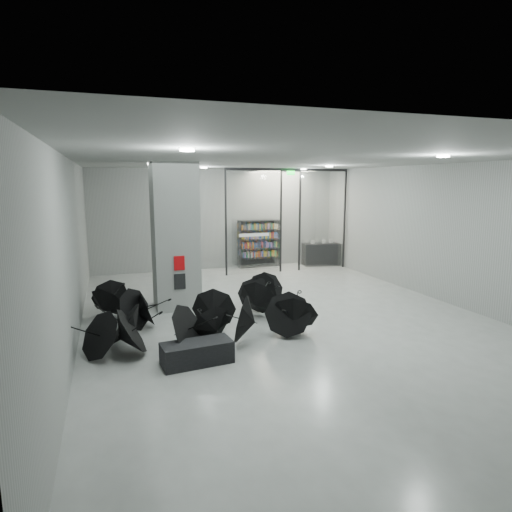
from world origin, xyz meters
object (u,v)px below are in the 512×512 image
object	(u,v)px
column	(175,236)
umbrella_cluster	(203,317)
bookshelf	(259,243)
bench	(197,353)
shop_counter	(321,254)

from	to	relation	value
column	umbrella_cluster	size ratio (longest dim) A/B	0.71
bookshelf	umbrella_cluster	size ratio (longest dim) A/B	0.35
column	umbrella_cluster	xyz separation A→B (m)	(0.26, -2.27, -1.68)
column	bench	bearing A→B (deg)	-93.46
column	shop_counter	xyz separation A→B (m)	(6.75, 4.21, -1.54)
column	umbrella_cluster	world-z (taller)	column
column	shop_counter	bearing A→B (deg)	31.96
column	shop_counter	size ratio (longest dim) A/B	2.58
column	bookshelf	world-z (taller)	column
column	bench	xyz separation A→B (m)	(-0.25, -4.09, -1.78)
bench	umbrella_cluster	size ratio (longest dim) A/B	0.24
umbrella_cluster	shop_counter	bearing A→B (deg)	44.96
bookshelf	shop_counter	xyz separation A→B (m)	(2.60, -0.54, -0.51)
bookshelf	bench	bearing A→B (deg)	-118.58
column	umbrella_cluster	bearing A→B (deg)	-83.56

